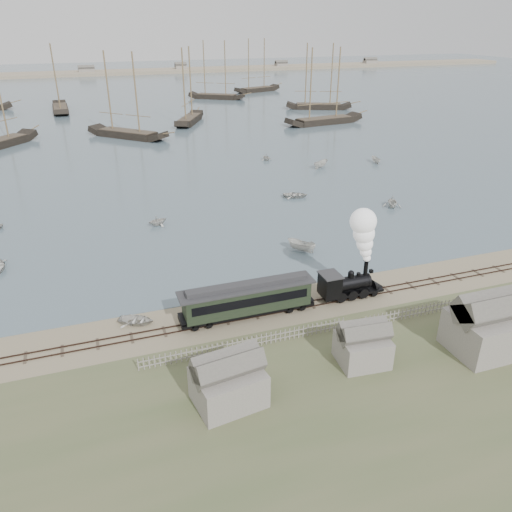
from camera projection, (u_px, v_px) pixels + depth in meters
name	position (u px, v px, depth m)	size (l,w,h in m)	color
ground	(286.00, 298.00, 51.99)	(600.00, 600.00, 0.00)	gray
harbor_water	(122.00, 93.00, 196.93)	(600.00, 336.00, 0.06)	#4C626D
rail_track	(293.00, 307.00, 50.27)	(120.00, 1.80, 0.16)	#31211B
picket_fence_west	(248.00, 348.00, 44.08)	(19.00, 0.10, 1.20)	slate
picket_fence_east	(431.00, 313.00, 49.33)	(15.00, 0.10, 1.20)	slate
shed_left	(229.00, 402.00, 37.92)	(5.00, 4.00, 4.10)	slate
shed_mid	(361.00, 362.00, 42.35)	(4.00, 3.50, 3.60)	slate
shed_right	(482.00, 349.00, 43.93)	(6.00, 5.00, 5.10)	slate
far_spit	(107.00, 74.00, 265.16)	(500.00, 20.00, 1.80)	tan
locomotive	(361.00, 259.00, 50.64)	(7.39, 2.76, 9.21)	black
passenger_coach	(247.00, 298.00, 47.96)	(13.33, 2.57, 3.24)	black
beached_dinghy	(136.00, 320.00, 47.56)	(3.41, 2.43, 0.71)	beige
rowboat_1	(158.00, 220.00, 70.00)	(2.78, 2.40, 1.46)	beige
rowboat_2	(301.00, 246.00, 62.13)	(3.75, 1.41, 1.45)	beige
rowboat_3	(295.00, 195.00, 81.17)	(4.02, 2.87, 0.83)	beige
rowboat_4	(392.00, 202.00, 76.76)	(3.33, 2.87, 1.75)	beige
rowboat_5	(376.00, 160.00, 100.57)	(3.12, 1.17, 1.21)	beige
rowboat_7	(266.00, 157.00, 102.45)	(2.60, 2.25, 1.37)	beige
rowboat_8	(321.00, 164.00, 97.22)	(3.83, 1.44, 1.48)	beige
schooner_2	(123.00, 95.00, 118.39)	(21.85, 5.04, 20.00)	black
schooner_3	(188.00, 86.00, 135.66)	(18.83, 4.35, 20.00)	black
schooner_4	(326.00, 86.00, 134.50)	(23.00, 5.31, 20.00)	black
schooner_5	(320.00, 76.00, 157.52)	(20.78, 4.80, 20.00)	black
schooner_7	(55.00, 78.00, 152.94)	(21.29, 4.91, 20.00)	black
schooner_8	(216.00, 70.00, 178.20)	(20.53, 4.74, 20.00)	black
schooner_9	(257.00, 65.00, 196.31)	(20.34, 4.69, 20.00)	black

